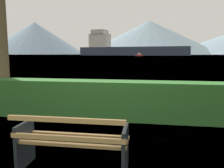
# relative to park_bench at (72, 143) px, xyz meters

# --- Properties ---
(water_surface) EXTENTS (620.00, 620.00, 0.00)m
(water_surface) POSITION_rel_park_bench_xyz_m (-0.00, 307.68, -0.42)
(water_surface) COLOR #6B8EA3
(water_surface) RESTS_ON ground_plane
(park_bench) EXTENTS (1.60, 0.58, 0.87)m
(park_bench) POSITION_rel_park_bench_xyz_m (0.00, 0.00, 0.00)
(park_bench) COLOR tan
(park_bench) RESTS_ON ground_plane
(hedge_row) EXTENTS (13.33, 0.68, 0.99)m
(hedge_row) POSITION_rel_park_bench_xyz_m (-0.00, 2.76, 0.07)
(hedge_row) COLOR #285B23
(hedge_row) RESTS_ON ground_plane
(cargo_ship_large) EXTENTS (111.89, 38.20, 26.54)m
(cargo_ship_large) POSITION_rel_park_bench_xyz_m (-24.48, 229.66, 7.00)
(cargo_ship_large) COLOR #2D384C
(cargo_ship_large) RESTS_ON water_surface
(sailboat_mid) EXTENTS (5.74, 2.99, 2.24)m
(sailboat_mid) POSITION_rel_park_bench_xyz_m (-6.07, 167.39, 0.37)
(sailboat_mid) COLOR #B2332D
(sailboat_mid) RESTS_ON water_surface
(distant_hills) EXTENTS (879.88, 375.42, 89.94)m
(distant_hills) POSITION_rel_park_bench_xyz_m (-6.89, 591.24, 39.15)
(distant_hills) COLOR slate
(distant_hills) RESTS_ON ground_plane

